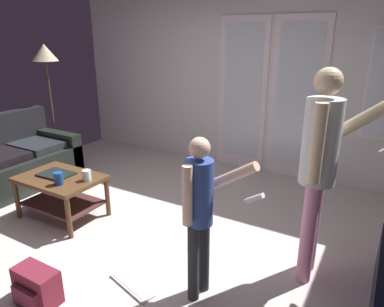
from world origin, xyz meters
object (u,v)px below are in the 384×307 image
at_px(person_child, 201,206).
at_px(floor_lamp, 45,60).
at_px(loose_keyboard, 132,285).
at_px(laptop_closed, 56,174).
at_px(cup_near_edge, 58,179).
at_px(cup_by_laptop, 87,175).
at_px(person_adult, 321,160).
at_px(coffee_table, 61,188).
at_px(backpack, 36,286).

bearing_deg(person_child, floor_lamp, 156.05).
xyz_separation_m(loose_keyboard, laptop_closed, (-1.41, 0.51, 0.46)).
xyz_separation_m(cup_near_edge, cup_by_laptop, (0.16, 0.21, -0.01)).
height_order(person_adult, cup_near_edge, person_adult).
xyz_separation_m(coffee_table, floor_lamp, (-1.52, 1.18, 1.19)).
bearing_deg(floor_lamp, person_child, -23.95).
bearing_deg(cup_near_edge, coffee_table, 138.86).
relative_size(floor_lamp, loose_keyboard, 3.80).
height_order(coffee_table, backpack, coffee_table).
height_order(person_child, laptop_closed, person_child).
xyz_separation_m(person_adult, loose_keyboard, (-1.14, -0.84, -0.98)).
height_order(laptop_closed, cup_by_laptop, cup_by_laptop).
distance_m(loose_keyboard, laptop_closed, 1.57).
height_order(coffee_table, loose_keyboard, coffee_table).
bearing_deg(floor_lamp, cup_near_edge, -38.21).
bearing_deg(cup_by_laptop, laptop_closed, -171.11).
height_order(person_child, cup_by_laptop, person_child).
bearing_deg(floor_lamp, laptop_closed, -38.82).
distance_m(cup_near_edge, cup_by_laptop, 0.27).
bearing_deg(laptop_closed, loose_keyboard, -21.98).
height_order(loose_keyboard, cup_near_edge, cup_near_edge).
distance_m(coffee_table, backpack, 1.31).
relative_size(coffee_table, cup_near_edge, 6.82).
xyz_separation_m(person_child, backpack, (-0.99, -0.66, -0.61)).
xyz_separation_m(floor_lamp, backpack, (2.37, -2.16, -1.39)).
bearing_deg(laptop_closed, person_adult, 5.29).
height_order(person_adult, person_child, person_adult).
height_order(backpack, cup_near_edge, cup_near_edge).
relative_size(person_adult, loose_keyboard, 3.60).
xyz_separation_m(person_adult, floor_lamp, (-4.01, 0.85, 0.53)).
bearing_deg(person_child, cup_near_edge, 174.23).
bearing_deg(coffee_table, loose_keyboard, -20.48).
distance_m(floor_lamp, cup_near_edge, 2.36).
height_order(floor_lamp, cup_by_laptop, floor_lamp).
distance_m(person_adult, loose_keyboard, 1.72).
bearing_deg(backpack, laptop_closed, 133.01).
bearing_deg(person_adult, cup_by_laptop, -173.06).
xyz_separation_m(person_adult, cup_near_edge, (-2.32, -0.47, -0.47)).
distance_m(coffee_table, cup_by_laptop, 0.38).
bearing_deg(cup_by_laptop, person_adult, 6.94).
distance_m(loose_keyboard, cup_by_laptop, 1.28).
relative_size(coffee_table, loose_keyboard, 1.86).
bearing_deg(cup_by_laptop, floor_lamp, 148.91).
bearing_deg(person_child, laptop_closed, 170.45).
distance_m(person_child, cup_near_edge, 1.70).
relative_size(floor_lamp, laptop_closed, 4.99).
distance_m(laptop_closed, cup_by_laptop, 0.39).
distance_m(person_adult, cup_by_laptop, 2.23).
bearing_deg(laptop_closed, floor_lamp, 139.23).
bearing_deg(laptop_closed, coffee_table, -11.96).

